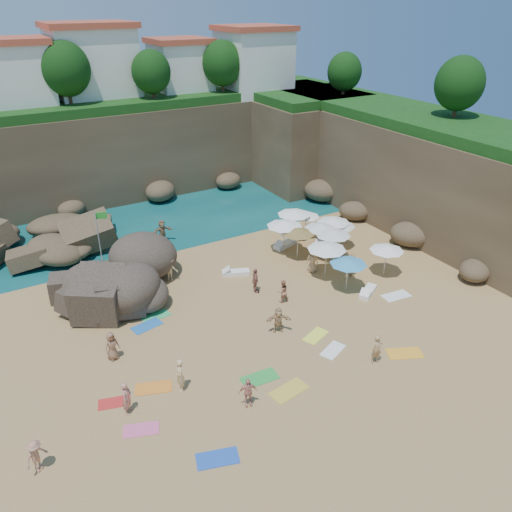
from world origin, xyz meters
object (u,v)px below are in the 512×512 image
person_stand_2 (170,269)px  person_stand_6 (180,375)px  person_stand_1 (283,291)px  parasol_0 (294,212)px  parasol_1 (322,226)px  person_stand_4 (312,261)px  person_stand_5 (162,231)px  parasol_2 (306,214)px  rock_outcrop (113,301)px  lounger_0 (293,234)px  flag_pole (100,232)px  person_stand_3 (255,281)px  person_stand_0 (127,398)px

person_stand_2 → person_stand_6: (-3.48, -10.16, 0.02)m
person_stand_1 → parasol_0: bearing=-123.5°
parasol_1 → person_stand_4: 3.27m
parasol_1 → person_stand_5: 12.18m
parasol_2 → person_stand_4: bearing=-120.5°
rock_outcrop → parasol_0: 15.12m
lounger_0 → person_stand_5: 10.26m
rock_outcrop → parasol_2: (15.87, 1.69, 1.87)m
flag_pole → person_stand_1: (8.29, -10.10, -1.91)m
parasol_1 → person_stand_3: bearing=-161.3°
person_stand_5 → rock_outcrop: bearing=-133.8°
parasol_0 → person_stand_5: parasol_0 is taller
parasol_2 → person_stand_1: (-6.78, -7.15, -1.11)m
person_stand_1 → person_stand_6: (-8.49, -4.11, 0.12)m
parasol_0 → person_stand_6: parasol_0 is taller
parasol_1 → person_stand_4: (-2.21, -2.02, -1.30)m
rock_outcrop → parasol_1: parasol_1 is taller
parasol_0 → flag_pole: bearing=168.7°
parasol_1 → person_stand_4: bearing=-137.5°
flag_pole → person_stand_5: (5.00, 1.80, -1.78)m
person_stand_0 → person_stand_3: person_stand_0 is taller
person_stand_0 → parasol_2: bearing=-19.3°
person_stand_2 → person_stand_6: bearing=104.7°
parasol_1 → person_stand_5: bearing=140.5°
person_stand_1 → parasol_2: bearing=-128.8°
rock_outcrop → person_stand_4: (12.93, -3.29, 0.87)m
parasol_0 → person_stand_1: bearing=-128.2°
parasol_0 → person_stand_5: 10.23m
flag_pole → person_stand_0: 14.77m
parasol_2 → person_stand_3: size_ratio=1.29×
lounger_0 → person_stand_0: size_ratio=1.19×
person_stand_1 → person_stand_5: (-3.29, 11.90, 0.13)m
parasol_2 → lounger_0: 1.94m
person_stand_4 → rock_outcrop: bearing=-137.2°
flag_pole → parasol_0: bearing=-11.3°
rock_outcrop → person_stand_1: (9.09, -5.46, 0.76)m
parasol_0 → person_stand_6: (-14.23, -11.41, -1.35)m
parasol_2 → lounger_0: parasol_2 is taller
rock_outcrop → parasol_0: parasol_0 is taller
rock_outcrop → parasol_2: parasol_2 is taller
parasol_1 → person_stand_0: (-17.18, -8.47, -1.32)m
parasol_0 → person_stand_3: (-6.61, -5.45, -1.40)m
parasol_0 → person_stand_3: size_ratio=1.54×
parasol_1 → flag_pole: bearing=157.6°
person_stand_2 → person_stand_6: size_ratio=0.98×
person_stand_2 → person_stand_4: person_stand_4 is taller
parasol_0 → person_stand_1: (-5.75, -7.30, -1.47)m
flag_pole → person_stand_2: bearing=-51.0°
flag_pole → lounger_0: flag_pole is taller
parasol_1 → person_stand_5: size_ratio=1.41×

